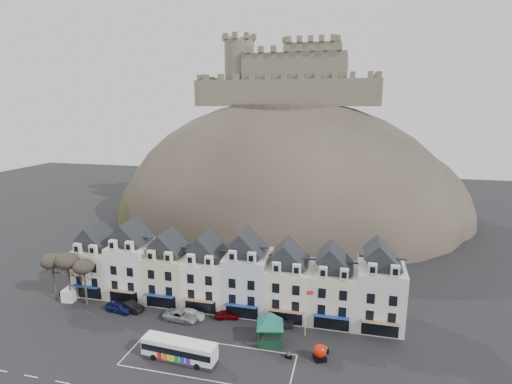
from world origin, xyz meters
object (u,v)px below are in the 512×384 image
Objects in this scene: car_silver at (181,315)px; car_charcoal at (279,323)px; white_van at (74,292)px; car_black at (130,306)px; car_white at (191,314)px; car_navy at (120,307)px; bus_shelter at (270,319)px; red_buoy at (320,352)px; car_maroon at (227,315)px; flagpole at (306,309)px; bus at (179,349)px.

car_silver is 15.03m from car_charcoal.
car_charcoal is (35.98, -0.92, -0.31)m from white_van.
car_black is at bearing -15.86° from white_van.
car_silver is 1.63m from car_white.
car_charcoal is (14.94, 1.58, -0.04)m from car_silver.
car_black is (1.43, 0.69, 0.01)m from car_navy.
car_charcoal is at bearing 72.12° from bus_shelter.
red_buoy is 0.50× the size of car_charcoal.
red_buoy reaches higher than white_van.
car_white is at bearing 85.44° from car_maroon.
bus is at bearing -147.82° from flagpole.
car_silver is at bearing 92.46° from car_maroon.
car_charcoal is (8.21, -0.56, 0.07)m from car_maroon.
car_maroon is at bearing -75.37° from car_navy.
flagpole is 1.52× the size of white_van.
red_buoy reaches higher than car_white.
red_buoy is at bearing -16.83° from white_van.
bus is 1.88× the size of car_silver.
red_buoy reaches higher than car_black.
bus is at bearing 118.32° from car_charcoal.
bus is 16.44m from car_black.
red_buoy is 0.31× the size of flagpole.
red_buoy is at bearing -99.08° from car_silver.
car_white is at bearing 75.99° from car_charcoal.
car_charcoal is (24.14, 0.89, -0.07)m from car_black.
car_silver is 1.41× the size of car_maroon.
car_silver is at bearing 116.95° from bus.
bus reaches higher than car_navy.
car_white is at bearing -77.05° from car_navy.
bus is at bearing -162.20° from car_white.
car_silver is at bearing -82.37° from car_navy.
white_van is at bearing 93.82° from car_black.
car_black is 1.10× the size of car_charcoal.
bus is 2.26× the size of car_white.
bus_shelter reaches higher than car_charcoal.
car_maroon is 0.87× the size of car_charcoal.
flagpole is 1.60× the size of car_white.
car_maroon is 8.23m from car_charcoal.
car_black is 1.07× the size of car_white.
car_navy is 1.05× the size of car_charcoal.
flagpole is 1.88× the size of car_maroon.
white_van is 35.99m from car_charcoal.
flagpole reaches higher than car_white.
white_van is at bearing 86.58° from car_silver.
car_navy reaches higher than car_charcoal.
white_van is 11.97m from car_black.
red_buoy is 22.12m from car_silver.
red_buoy is at bearing -103.11° from car_white.
white_van is (-42.63, 7.26, -0.09)m from red_buoy.
car_navy is (-32.23, 4.76, -0.34)m from red_buoy.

